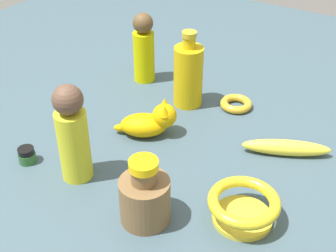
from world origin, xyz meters
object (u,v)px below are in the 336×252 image
object	(u,v)px
person_figure_adult	(73,134)
bangle	(236,104)
person_figure_child	(144,48)
bowl	(244,206)
bottle_short	(145,197)
banana	(286,148)
bottle_tall	(188,75)
nail_polish_jar	(27,155)
cat_figurine	(151,121)

from	to	relation	value
person_figure_adult	bangle	bearing A→B (deg)	-21.45
person_figure_child	bowl	bearing A→B (deg)	-127.46
bottle_short	person_figure_adult	size ratio (longest dim) A/B	0.64
banana	person_figure_child	bearing A→B (deg)	-40.15
bottle_tall	person_figure_adult	bearing A→B (deg)	172.40
bowl	bottle_short	bearing A→B (deg)	120.83
nail_polish_jar	bangle	size ratio (longest dim) A/B	0.46
cat_figurine	bottle_short	bearing A→B (deg)	-148.53
cat_figurine	bottle_short	xyz separation A→B (m)	(-0.24, -0.14, 0.02)
person_figure_adult	bangle	world-z (taller)	person_figure_adult
bangle	person_figure_adult	bearing A→B (deg)	158.55
cat_figurine	person_figure_adult	world-z (taller)	person_figure_adult
bottle_tall	bangle	world-z (taller)	bottle_tall
banana	nail_polish_jar	size ratio (longest dim) A/B	5.09
bottle_short	person_figure_adult	bearing A→B (deg)	81.72
bottle_tall	nail_polish_jar	size ratio (longest dim) A/B	5.21
person_figure_adult	bottle_short	bearing A→B (deg)	-98.28
banana	cat_figurine	size ratio (longest dim) A/B	1.42
person_figure_child	nail_polish_jar	xyz separation A→B (m)	(-0.45, 0.01, -0.08)
person_figure_child	cat_figurine	bearing A→B (deg)	-142.30
banana	bangle	distance (m)	0.22
person_figure_adult	bowl	distance (m)	0.36
nail_polish_jar	bangle	distance (m)	0.53
person_figure_adult	bangle	distance (m)	0.46
banana	cat_figurine	bearing A→B (deg)	-8.36
banana	bottle_short	bearing A→B (deg)	39.44
nail_polish_jar	bottle_tall	bearing A→B (deg)	-23.64
banana	person_figure_child	distance (m)	0.49
bottle_short	person_figure_child	bearing A→B (deg)	34.54
person_figure_child	bottle_short	distance (m)	0.55
cat_figurine	person_figure_adult	size ratio (longest dim) A/B	0.63
person_figure_child	person_figure_adult	distance (m)	0.44
bottle_tall	bangle	bearing A→B (deg)	-67.31
person_figure_child	bottle_short	size ratio (longest dim) A/B	1.43
cat_figurine	bottle_short	world-z (taller)	bottle_short
person_figure_child	bangle	xyz separation A→B (m)	(0.00, -0.29, -0.09)
person_figure_child	bowl	world-z (taller)	person_figure_child
person_figure_adult	cat_figurine	bearing A→B (deg)	-12.43
banana	bottle_tall	bearing A→B (deg)	-39.48
bottle_short	bowl	world-z (taller)	bottle_short
bangle	bottle_short	bearing A→B (deg)	-176.86
banana	bowl	world-z (taller)	bowl
person_figure_child	bowl	xyz separation A→B (m)	(-0.36, -0.47, -0.06)
nail_polish_jar	person_figure_child	bearing A→B (deg)	-0.65
person_figure_child	bowl	size ratio (longest dim) A/B	1.46
person_figure_child	cat_figurine	xyz separation A→B (m)	(-0.21, -0.17, -0.06)
nail_polish_jar	bottle_short	distance (m)	0.32
person_figure_child	person_figure_adult	xyz separation A→B (m)	(-0.42, -0.12, 0.01)
bottle_tall	banana	bearing A→B (deg)	-104.03
bottle_tall	person_figure_adult	world-z (taller)	person_figure_adult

